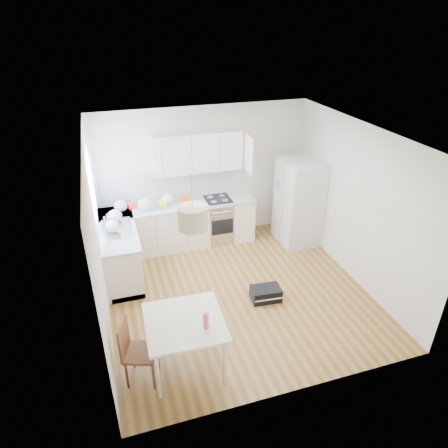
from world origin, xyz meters
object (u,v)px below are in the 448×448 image
object	(u,v)px
dining_table	(185,326)
gym_bag	(266,294)
dining_chair	(141,351)
refrigerator	(299,202)

from	to	relation	value
dining_table	gym_bag	size ratio (longest dim) A/B	2.12
dining_chair	gym_bag	size ratio (longest dim) A/B	1.92
dining_chair	gym_bag	bearing A→B (deg)	44.22
refrigerator	dining_table	size ratio (longest dim) A/B	1.68
refrigerator	dining_table	xyz separation A→B (m)	(-2.92, -2.60, -0.17)
gym_bag	dining_chair	bearing A→B (deg)	-149.48
refrigerator	gym_bag	size ratio (longest dim) A/B	3.57
dining_table	gym_bag	bearing A→B (deg)	34.34
gym_bag	dining_table	bearing A→B (deg)	-142.66
refrigerator	gym_bag	xyz separation A→B (m)	(-1.36, -1.62, -0.75)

